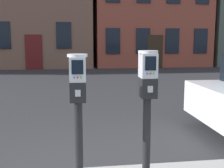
% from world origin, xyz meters
% --- Properties ---
extents(parking_meter_near_kerb, '(0.22, 0.26, 1.42)m').
position_xyz_m(parking_meter_near_kerb, '(-0.14, -0.14, 1.12)').
color(parking_meter_near_kerb, black).
rests_on(parking_meter_near_kerb, sidewalk_slab).
extents(parking_meter_twin_adjacent, '(0.22, 0.26, 1.45)m').
position_xyz_m(parking_meter_twin_adjacent, '(0.63, -0.14, 1.14)').
color(parking_meter_twin_adjacent, black).
rests_on(parking_meter_twin_adjacent, sidewalk_slab).
extents(townhouse_cream_stone, '(7.69, 6.34, 9.37)m').
position_xyz_m(townhouse_cream_stone, '(5.27, 17.81, 4.69)').
color(townhouse_cream_stone, brown).
rests_on(townhouse_cream_stone, ground_plane).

